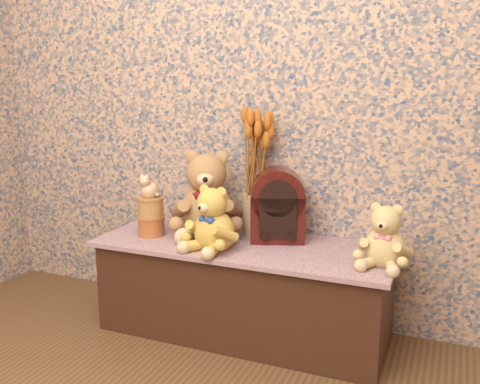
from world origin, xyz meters
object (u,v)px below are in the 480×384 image
object	(u,v)px
teddy_large	(207,190)
cat_figurine	(150,185)
cathedral_radio	(277,204)
biscuit_tin_lower	(151,226)
teddy_small	(386,232)
teddy_medium	(214,215)
ceramic_vase	(255,214)

from	to	relation	value
teddy_large	cat_figurine	distance (m)	0.26
cathedral_radio	biscuit_tin_lower	xyz separation A→B (m)	(-0.56, -0.16, -0.12)
teddy_large	teddy_small	world-z (taller)	teddy_large
teddy_medium	cat_figurine	distance (m)	0.37
teddy_medium	cathedral_radio	world-z (taller)	cathedral_radio
biscuit_tin_lower	teddy_large	bearing A→B (deg)	28.87
cat_figurine	teddy_large	bearing A→B (deg)	42.51
teddy_medium	teddy_large	bearing A→B (deg)	138.07
teddy_large	teddy_small	size ratio (longest dim) A/B	1.59
teddy_medium	cathedral_radio	size ratio (longest dim) A/B	0.90
biscuit_tin_lower	ceramic_vase	bearing A→B (deg)	25.12
teddy_large	biscuit_tin_lower	bearing A→B (deg)	-173.98
teddy_small	ceramic_vase	size ratio (longest dim) A/B	1.38
teddy_large	ceramic_vase	bearing A→B (deg)	-2.13
teddy_medium	teddy_small	bearing A→B (deg)	20.63
teddy_small	biscuit_tin_lower	xyz separation A→B (m)	(-1.05, 0.00, -0.09)
cat_figurine	biscuit_tin_lower	bearing A→B (deg)	0.00
cathedral_radio	teddy_large	bearing A→B (deg)	164.99
biscuit_tin_lower	cat_figurine	bearing A→B (deg)	0.00
ceramic_vase	biscuit_tin_lower	world-z (taller)	ceramic_vase
teddy_small	teddy_medium	bearing A→B (deg)	-167.21
cat_figurine	ceramic_vase	bearing A→B (deg)	38.77
teddy_medium	cat_figurine	xyz separation A→B (m)	(-0.36, 0.07, 0.09)
teddy_large	teddy_small	bearing A→B (deg)	-31.66
cathedral_radio	cat_figurine	xyz separation A→B (m)	(-0.56, -0.16, 0.07)
biscuit_tin_lower	cat_figurine	size ratio (longest dim) A/B	1.01
ceramic_vase	cat_figurine	size ratio (longest dim) A/B	1.60
teddy_large	cat_figurine	bearing A→B (deg)	-173.98
teddy_large	teddy_medium	xyz separation A→B (m)	(0.13, -0.20, -0.06)
cat_figurine	cathedral_radio	bearing A→B (deg)	29.40
cathedral_radio	cat_figurine	world-z (taller)	cathedral_radio
teddy_large	biscuit_tin_lower	distance (m)	0.31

